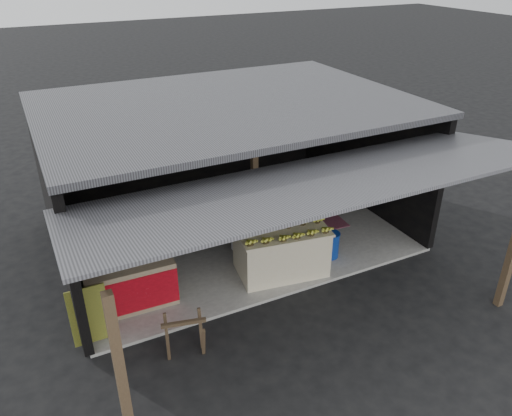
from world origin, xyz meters
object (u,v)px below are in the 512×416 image
neighbor_stall (130,282)px  sawhorse (185,334)px  banana_table (281,250)px  plastic_chair (304,199)px  white_crate (259,228)px  water_barrel (330,245)px

neighbor_stall → sawhorse: 1.60m
banana_table → plastic_chair: banana_table is taller
banana_table → neighbor_stall: (-2.86, 0.27, -0.00)m
white_crate → neighbor_stall: neighbor_stall is taller
neighbor_stall → sawhorse: bearing=-71.8°
white_crate → sawhorse: white_crate is taller
white_crate → banana_table: bearing=-90.1°
water_barrel → neighbor_stall: bearing=176.2°
sawhorse → water_barrel: (3.55, 1.27, -0.10)m
neighbor_stall → plastic_chair: 4.64m
neighbor_stall → water_barrel: bearing=-2.1°
banana_table → sawhorse: (-2.40, -1.26, -0.12)m
banana_table → water_barrel: bearing=8.7°
banana_table → white_crate: white_crate is taller
white_crate → neighbor_stall: bearing=-171.2°
neighbor_stall → sawhorse: (0.45, -1.53, -0.12)m
white_crate → water_barrel: size_ratio=2.11×
banana_table → neighbor_stall: 2.87m
white_crate → plastic_chair: 1.81m
banana_table → plastic_chair: bearing=56.1°
banana_table → water_barrel: 1.17m
neighbor_stall → sawhorse: neighbor_stall is taller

